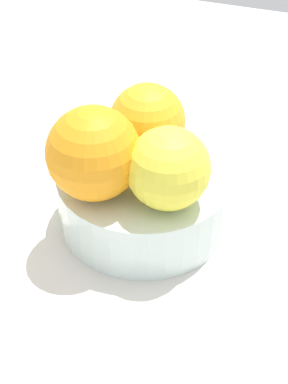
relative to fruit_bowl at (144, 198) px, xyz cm
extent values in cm
cube|color=silver|center=(0.00, 0.00, -3.60)|extent=(110.00, 110.00, 2.00)
cylinder|color=silver|center=(0.00, 0.00, -2.20)|extent=(9.61, 9.61, 0.80)
cylinder|color=silver|center=(0.00, 0.00, 0.12)|extent=(15.49, 15.49, 5.44)
sphere|color=yellow|center=(2.88, 3.14, 6.22)|extent=(6.76, 6.76, 6.76)
sphere|color=#F9A823|center=(-2.97, -0.81, 6.23)|extent=(6.77, 6.77, 6.77)
sphere|color=orange|center=(3.75, -2.87, 6.73)|extent=(7.77, 7.77, 7.77)
camera|label=1|loc=(35.88, 13.65, 32.46)|focal=51.75mm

